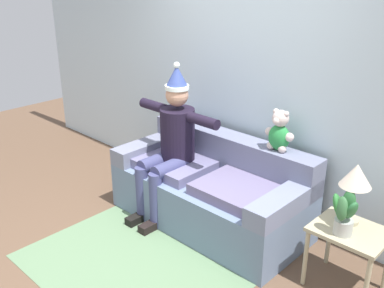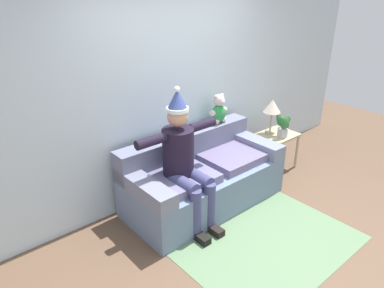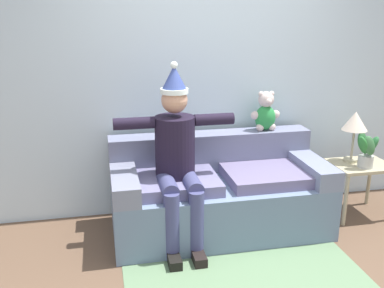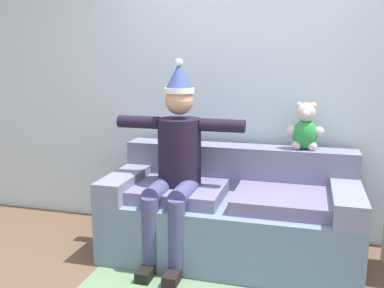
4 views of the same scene
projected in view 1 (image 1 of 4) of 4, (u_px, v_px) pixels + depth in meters
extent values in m
plane|color=brown|center=(133.00, 265.00, 3.81)|extent=(10.00, 10.00, 0.00)
cube|color=silver|center=(250.00, 79.00, 4.34)|extent=(7.00, 0.10, 2.70)
cube|color=slate|center=(209.00, 201.00, 4.38)|extent=(1.92, 0.90, 0.47)
cube|color=slate|center=(231.00, 152.00, 4.44)|extent=(1.92, 0.24, 0.36)
cube|color=slate|center=(150.00, 147.00, 4.80)|extent=(0.22, 0.90, 0.17)
cube|color=slate|center=(286.00, 202.00, 3.71)|extent=(0.22, 0.90, 0.17)
cube|color=slate|center=(174.00, 163.00, 4.51)|extent=(0.77, 0.63, 0.10)
cube|color=slate|center=(242.00, 191.00, 3.96)|extent=(0.77, 0.63, 0.10)
cylinder|color=black|center=(178.00, 134.00, 4.40)|extent=(0.34, 0.34, 0.52)
sphere|color=tan|center=(177.00, 95.00, 4.25)|extent=(0.22, 0.22, 0.22)
cylinder|color=white|center=(177.00, 87.00, 4.22)|extent=(0.23, 0.23, 0.04)
cone|color=#374A92|center=(177.00, 76.00, 4.18)|extent=(0.21, 0.21, 0.20)
sphere|color=white|center=(177.00, 65.00, 4.14)|extent=(0.06, 0.06, 0.06)
cylinder|color=#414371|center=(156.00, 161.00, 4.43)|extent=(0.14, 0.40, 0.14)
cylinder|color=#414371|center=(142.00, 194.00, 4.40)|extent=(0.13, 0.13, 0.57)
cube|color=black|center=(137.00, 219.00, 4.44)|extent=(0.10, 0.24, 0.08)
cylinder|color=#414371|center=(170.00, 167.00, 4.30)|extent=(0.14, 0.40, 0.14)
cylinder|color=#414371|center=(156.00, 201.00, 4.27)|extent=(0.13, 0.13, 0.57)
cube|color=black|center=(150.00, 226.00, 4.31)|extent=(0.10, 0.24, 0.08)
cylinder|color=black|center=(154.00, 106.00, 4.53)|extent=(0.34, 0.10, 0.10)
cylinder|color=black|center=(203.00, 121.00, 4.10)|extent=(0.34, 0.10, 0.10)
ellipsoid|color=#288940|center=(279.00, 137.00, 3.98)|extent=(0.20, 0.16, 0.24)
sphere|color=beige|center=(281.00, 118.00, 3.92)|extent=(0.15, 0.15, 0.15)
sphere|color=beige|center=(277.00, 121.00, 3.88)|extent=(0.07, 0.07, 0.07)
sphere|color=beige|center=(276.00, 111.00, 3.93)|extent=(0.05, 0.05, 0.05)
sphere|color=beige|center=(286.00, 114.00, 3.86)|extent=(0.05, 0.05, 0.05)
sphere|color=beige|center=(269.00, 131.00, 4.04)|extent=(0.08, 0.08, 0.08)
sphere|color=beige|center=(271.00, 145.00, 4.03)|extent=(0.08, 0.08, 0.08)
sphere|color=beige|center=(289.00, 137.00, 3.91)|extent=(0.08, 0.08, 0.08)
sphere|color=beige|center=(282.00, 149.00, 3.96)|extent=(0.08, 0.08, 0.08)
cube|color=tan|center=(351.00, 231.00, 3.38)|extent=(0.55, 0.45, 0.03)
cylinder|color=tan|center=(306.00, 258.00, 3.51)|extent=(0.04, 0.04, 0.50)
cylinder|color=tan|center=(366.00, 287.00, 3.19)|extent=(0.04, 0.04, 0.50)
cylinder|color=tan|center=(329.00, 237.00, 3.77)|extent=(0.04, 0.04, 0.50)
cylinder|color=#B2AB8A|center=(349.00, 220.00, 3.46)|extent=(0.14, 0.14, 0.03)
cylinder|color=#B1A88E|center=(352.00, 203.00, 3.41)|extent=(0.02, 0.02, 0.29)
cone|color=beige|center=(356.00, 175.00, 3.32)|extent=(0.24, 0.24, 0.18)
cylinder|color=#B0B3AC|center=(343.00, 227.00, 3.30)|extent=(0.14, 0.14, 0.12)
ellipsoid|color=#2B6C38|center=(352.00, 210.00, 3.20)|extent=(0.14, 0.16, 0.21)
ellipsoid|color=#2B6433|center=(349.00, 202.00, 3.29)|extent=(0.13, 0.12, 0.19)
ellipsoid|color=#2A7431|center=(338.00, 205.00, 3.26)|extent=(0.14, 0.12, 0.20)
ellipsoid|color=#356A3A|center=(342.00, 209.00, 3.22)|extent=(0.14, 0.12, 0.21)
cube|color=#62825C|center=(130.00, 267.00, 3.79)|extent=(1.83, 1.33, 0.01)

